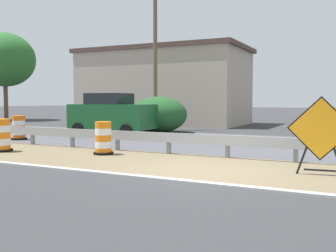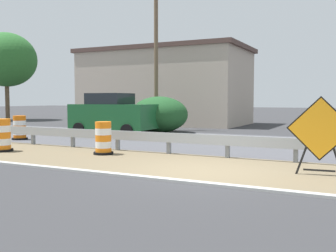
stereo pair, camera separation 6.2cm
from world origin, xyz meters
name	(u,v)px [view 2 (the right image)]	position (x,y,z in m)	size (l,w,h in m)	color
ground_plane	(201,172)	(0.00, 0.00, 0.00)	(160.00, 160.00, 0.00)	#333335
median_dirt_strip	(212,167)	(0.79, 0.00, 0.00)	(3.99, 120.00, 0.01)	#706047
far_lane_asphalt	(262,144)	(6.70, 0.00, 0.00)	(7.81, 120.00, 0.00)	#4C4C51
curb_near_edge	(179,182)	(-1.30, 0.00, 0.00)	(0.20, 120.00, 0.11)	#ADADA8
guardrail_median	(196,140)	(2.55, 1.16, 0.52)	(0.18, 40.76, 0.71)	#999EA3
warning_sign_diamond	(320,132)	(0.87, -2.69, 1.04)	(0.20, 1.53, 1.90)	black
traffic_barrel_nearest	(103,140)	(1.53, 4.06, 0.49)	(0.66, 0.66, 1.08)	orange
traffic_barrel_close	(2,137)	(0.55, 7.66, 0.52)	(0.74, 0.74, 1.14)	orange
traffic_barrel_mid	(20,129)	(3.74, 10.25, 0.49)	(0.69, 0.69, 1.08)	orange
car_trailing_near_lane	(113,114)	(7.66, 7.90, 1.06)	(2.25, 4.33, 2.13)	#195128
roadside_shop_near	(165,86)	(17.11, 9.68, 2.77)	(6.60, 12.26, 5.53)	#AD9E8E
utility_pole_near	(156,55)	(11.33, 7.33, 4.42)	(0.24, 1.80, 8.53)	brown
bush_roadside	(159,115)	(9.81, 6.33, 0.99)	(3.13, 3.13, 1.97)	#1E4C23
tree_roadside	(6,60)	(15.30, 24.19, 5.24)	(5.17, 5.17, 7.57)	brown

